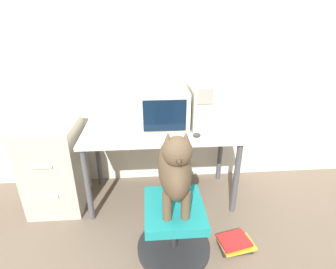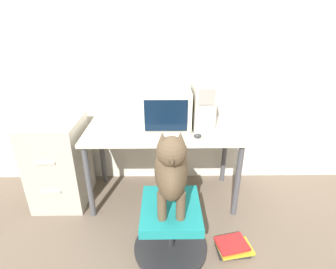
% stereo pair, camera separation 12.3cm
% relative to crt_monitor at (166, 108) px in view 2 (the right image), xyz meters
% --- Properties ---
extents(ground_plane, '(12.00, 12.00, 0.00)m').
position_rel_crt_monitor_xyz_m(ground_plane, '(-0.02, -0.40, -0.91)').
color(ground_plane, '#6B5B4C').
extents(wall_back, '(8.00, 0.05, 2.60)m').
position_rel_crt_monitor_xyz_m(wall_back, '(-0.02, 0.30, 0.39)').
color(wall_back, silver).
rests_on(wall_back, ground_plane).
extents(desk, '(1.39, 0.64, 0.74)m').
position_rel_crt_monitor_xyz_m(desk, '(-0.02, -0.08, -0.27)').
color(desk, beige).
rests_on(desk, ground_plane).
extents(crt_monitor, '(0.44, 0.41, 0.35)m').
position_rel_crt_monitor_xyz_m(crt_monitor, '(0.00, 0.00, 0.00)').
color(crt_monitor, beige).
rests_on(crt_monitor, desk).
extents(pc_tower, '(0.17, 0.42, 0.47)m').
position_rel_crt_monitor_xyz_m(pc_tower, '(0.33, -0.01, 0.06)').
color(pc_tower, beige).
rests_on(pc_tower, desk).
extents(keyboard, '(0.48, 0.17, 0.03)m').
position_rel_crt_monitor_xyz_m(keyboard, '(-0.03, -0.29, -0.16)').
color(keyboard, beige).
rests_on(keyboard, desk).
extents(computer_mouse, '(0.07, 0.04, 0.04)m').
position_rel_crt_monitor_xyz_m(computer_mouse, '(0.26, -0.28, -0.15)').
color(computer_mouse, '#333333').
rests_on(computer_mouse, desk).
extents(office_chair, '(0.57, 0.57, 0.43)m').
position_rel_crt_monitor_xyz_m(office_chair, '(0.03, -0.75, -0.70)').
color(office_chair, '#262628').
rests_on(office_chair, ground_plane).
extents(dog, '(0.22, 0.53, 0.63)m').
position_rel_crt_monitor_xyz_m(dog, '(0.03, -0.76, -0.15)').
color(dog, brown).
rests_on(dog, office_chair).
extents(filing_cabinet, '(0.47, 0.54, 0.83)m').
position_rel_crt_monitor_xyz_m(filing_cabinet, '(-1.00, -0.10, -0.50)').
color(filing_cabinet, '#B7B2A3').
rests_on(filing_cabinet, ground_plane).
extents(book_stack_floor, '(0.30, 0.23, 0.08)m').
position_rel_crt_monitor_xyz_m(book_stack_floor, '(0.51, -0.77, -0.88)').
color(book_stack_floor, '#262628').
rests_on(book_stack_floor, ground_plane).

